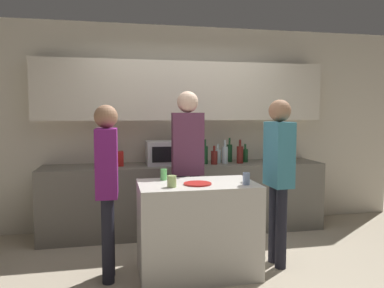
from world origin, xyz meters
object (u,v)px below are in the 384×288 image
(microwave, at_px, (167,153))
(bottle_5, at_px, (240,154))
(cup_0, at_px, (246,179))
(person_right, at_px, (188,156))
(bottle_2, at_px, (218,156))
(cup_2, at_px, (164,174))
(bottle_6, at_px, (245,155))
(person_center, at_px, (279,168))
(person_left, at_px, (107,177))
(potted_plant, at_px, (274,147))
(toaster, at_px, (113,159))
(cup_1, at_px, (172,181))
(bottle_3, at_px, (225,154))
(bottle_0, at_px, (205,154))
(bottle_1, at_px, (214,157))
(plate_on_island, at_px, (198,184))
(bottle_4, at_px, (229,153))

(microwave, distance_m, bottle_5, 0.96)
(cup_0, height_order, person_right, person_right)
(bottle_2, bearing_deg, cup_2, -128.53)
(bottle_6, distance_m, person_center, 1.28)
(person_left, bearing_deg, bottle_5, 127.19)
(microwave, height_order, bottle_6, microwave)
(potted_plant, height_order, person_left, person_left)
(toaster, distance_m, potted_plant, 2.14)
(cup_1, height_order, person_right, person_right)
(bottle_3, xyz_separation_m, person_left, (-1.48, -1.21, -0.04))
(bottle_0, relative_size, cup_1, 3.09)
(bottle_1, height_order, bottle_2, bottle_2)
(bottle_6, height_order, plate_on_island, bottle_6)
(bottle_1, xyz_separation_m, person_center, (0.35, -1.16, 0.02))
(bottle_3, relative_size, bottle_6, 1.25)
(microwave, bearing_deg, toaster, 179.87)
(bottle_2, bearing_deg, bottle_6, 0.26)
(person_left, bearing_deg, bottle_6, 127.54)
(plate_on_island, bearing_deg, bottle_6, 55.14)
(bottle_4, height_order, cup_2, bottle_4)
(potted_plant, distance_m, bottle_1, 0.88)
(microwave, height_order, bottle_2, microwave)
(person_center, bearing_deg, person_left, 88.24)
(microwave, distance_m, cup_0, 1.58)
(cup_1, bearing_deg, bottle_4, 56.37)
(bottle_0, relative_size, person_left, 0.20)
(microwave, height_order, person_right, person_right)
(bottle_6, distance_m, plate_on_island, 1.68)
(bottle_1, xyz_separation_m, bottle_6, (0.46, 0.12, 0.00))
(microwave, bearing_deg, bottle_3, -4.32)
(cup_1, bearing_deg, plate_on_island, 15.69)
(bottle_5, relative_size, person_left, 0.19)
(person_left, bearing_deg, potted_plant, 122.17)
(bottle_2, bearing_deg, microwave, -179.82)
(toaster, bearing_deg, bottle_3, -2.35)
(bottle_4, bearing_deg, bottle_2, -154.91)
(bottle_1, xyz_separation_m, bottle_4, (0.27, 0.21, 0.03))
(cup_0, distance_m, cup_1, 0.69)
(bottle_0, relative_size, person_center, 0.19)
(microwave, height_order, toaster, microwave)
(person_left, bearing_deg, person_right, 125.53)
(potted_plant, xyz_separation_m, person_right, (-1.33, -0.70, -0.01))
(cup_2, distance_m, person_right, 0.52)
(bottle_3, relative_size, plate_on_island, 1.18)
(bottle_6, bearing_deg, bottle_0, -173.82)
(cup_2, xyz_separation_m, person_right, (0.32, 0.38, 0.13))
(potted_plant, bearing_deg, cup_0, -122.04)
(cup_2, relative_size, person_right, 0.06)
(bottle_5, xyz_separation_m, person_center, (-0.00, -1.19, -0.00))
(bottle_4, height_order, bottle_5, bottle_4)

